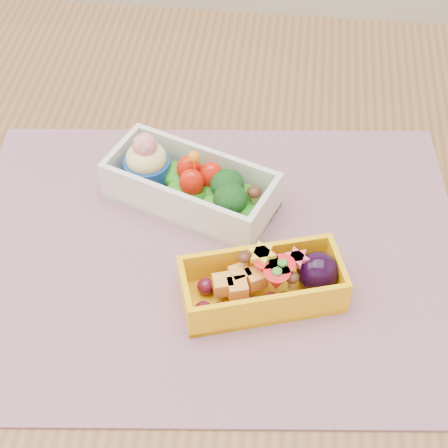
# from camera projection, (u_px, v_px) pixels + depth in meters

# --- Properties ---
(table) EXTENTS (1.20, 0.80, 0.75)m
(table) POSITION_uv_depth(u_px,v_px,m) (260.00, 291.00, 0.81)
(table) COLOR brown
(table) RESTS_ON ground
(placemat) EXTENTS (0.51, 0.42, 0.00)m
(placemat) POSITION_uv_depth(u_px,v_px,m) (216.00, 254.00, 0.72)
(placemat) COLOR #A16F7D
(placemat) RESTS_ON table
(bento_white) EXTENTS (0.18, 0.13, 0.07)m
(bento_white) POSITION_uv_depth(u_px,v_px,m) (190.00, 185.00, 0.75)
(bento_white) COLOR silver
(bento_white) RESTS_ON placemat
(bento_yellow) EXTENTS (0.16, 0.10, 0.05)m
(bento_yellow) POSITION_uv_depth(u_px,v_px,m) (266.00, 283.00, 0.67)
(bento_yellow) COLOR #FFB80D
(bento_yellow) RESTS_ON placemat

